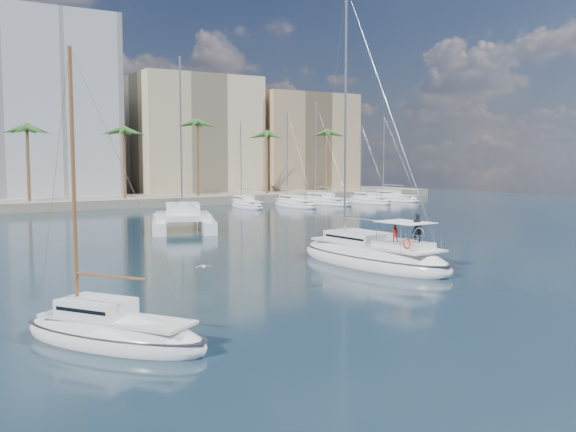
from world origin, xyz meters
TOP-DOWN VIEW (x-y plane):
  - ground at (0.00, 0.00)m, footprint 160.00×160.00m
  - quay at (0.00, 61.00)m, footprint 120.00×14.00m
  - building_beige at (22.00, 70.00)m, footprint 20.00×14.00m
  - building_tan_right at (42.00, 68.00)m, footprint 18.00×12.00m
  - palm_centre at (0.00, 57.00)m, footprint 3.60×3.60m
  - palm_right at (34.00, 57.00)m, footprint 3.60×3.60m
  - main_sloop at (5.23, 1.82)m, footprint 5.22×12.97m
  - small_sloop at (-13.97, -6.83)m, footprint 6.59×8.11m
  - catamaran at (2.68, 27.17)m, footprint 9.17×12.52m
  - seagull at (-5.97, 2.95)m, footprint 1.01×0.43m
  - moored_yacht_a at (20.00, 47.00)m, footprint 3.37×9.52m
  - moored_yacht_b at (26.50, 45.00)m, footprint 3.32×10.83m
  - moored_yacht_c at (33.00, 47.00)m, footprint 3.98×12.33m
  - moored_yacht_d at (39.50, 45.00)m, footprint 3.52×9.55m
  - moored_yacht_e at (46.00, 47.00)m, footprint 4.61×11.11m

SIDE VIEW (x-z plane):
  - ground at x=0.00m, z-range 0.00..0.00m
  - moored_yacht_a at x=20.00m, z-range -5.95..5.95m
  - moored_yacht_b at x=26.50m, z-range -6.86..6.86m
  - moored_yacht_c at x=33.00m, z-range -7.77..7.77m
  - moored_yacht_d at x=39.50m, z-range -5.95..5.95m
  - moored_yacht_e at x=46.00m, z-range -6.86..6.86m
  - small_sloop at x=-13.97m, z-range -5.37..6.21m
  - main_sloop at x=5.23m, z-range -8.83..9.94m
  - quay at x=0.00m, z-range 0.00..1.20m
  - seagull at x=-5.97m, z-range 0.66..0.84m
  - catamaran at x=2.68m, z-range -7.13..9.39m
  - building_tan_right at x=42.00m, z-range 0.00..18.00m
  - building_beige at x=22.00m, z-range 0.00..20.00m
  - palm_centre at x=0.00m, z-range 4.13..16.43m
  - palm_right at x=34.00m, z-range 4.13..16.43m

